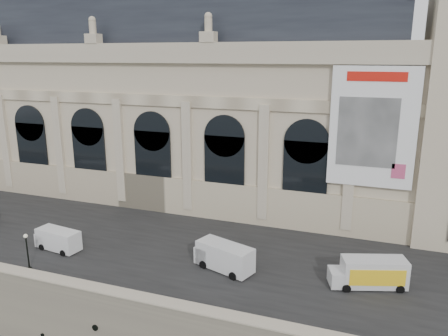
# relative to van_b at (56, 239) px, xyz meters

# --- Properties ---
(quay) EXTENTS (160.00, 70.00, 6.00)m
(quay) POSITION_rel_van_b_xyz_m (8.26, 27.38, -4.18)
(quay) COLOR gray
(quay) RESTS_ON ground
(street) EXTENTS (160.00, 24.00, 0.06)m
(street) POSITION_rel_van_b_xyz_m (8.26, 6.38, -1.15)
(street) COLOR #2D2D2D
(street) RESTS_ON quay
(parapet) EXTENTS (160.00, 1.40, 1.21)m
(parapet) POSITION_rel_van_b_xyz_m (8.26, -7.02, -0.56)
(parapet) COLOR gray
(parapet) RESTS_ON quay
(museum) EXTENTS (69.00, 18.70, 29.10)m
(museum) POSITION_rel_van_b_xyz_m (2.28, 23.24, 12.55)
(museum) COLOR #C4B897
(museum) RESTS_ON quay
(van_b) EXTENTS (5.38, 2.65, 2.30)m
(van_b) POSITION_rel_van_b_xyz_m (0.00, 0.00, 0.00)
(van_b) COLOR white
(van_b) RESTS_ON quay
(van_c) EXTENTS (6.43, 4.06, 2.68)m
(van_c) POSITION_rel_van_b_xyz_m (18.47, 1.94, 0.19)
(van_c) COLOR silver
(van_c) RESTS_ON quay
(box_truck) EXTENTS (7.16, 4.20, 2.75)m
(box_truck) POSITION_rel_van_b_xyz_m (32.27, 3.30, 0.21)
(box_truck) COLOR silver
(box_truck) RESTS_ON quay
(lamp_right) EXTENTS (0.39, 0.39, 3.88)m
(lamp_right) POSITION_rel_van_b_xyz_m (0.83, -4.93, 0.75)
(lamp_right) COLOR black
(lamp_right) RESTS_ON quay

